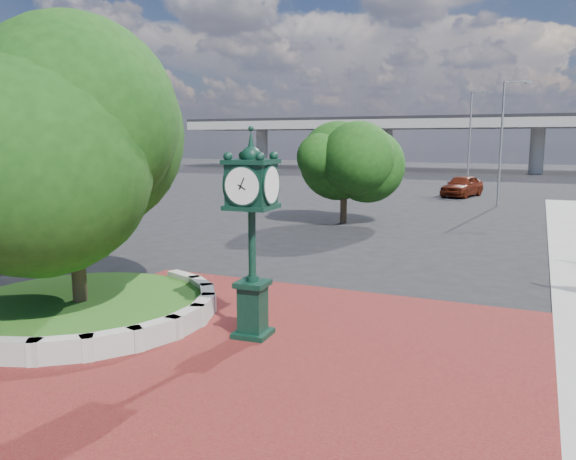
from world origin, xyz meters
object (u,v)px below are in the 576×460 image
Objects in this scene: post_clock at (252,226)px; street_lamp_far at (472,132)px; parked_car at (462,186)px; street_lamp_near at (505,134)px.

street_lamp_far is (-0.12, 43.56, 2.55)m from post_clock.
post_clock is at bearing -89.85° from street_lamp_far.
street_lamp_near is at bearing -46.72° from parked_car.
street_lamp_far reaches higher than post_clock.
post_clock is 43.63m from street_lamp_far.
post_clock is 0.53× the size of street_lamp_far.
post_clock is at bearing -76.41° from parked_car.
street_lamp_far is at bearing 103.95° from street_lamp_near.
parked_car is 0.61× the size of street_lamp_near.
parked_car is 9.70m from street_lamp_far.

